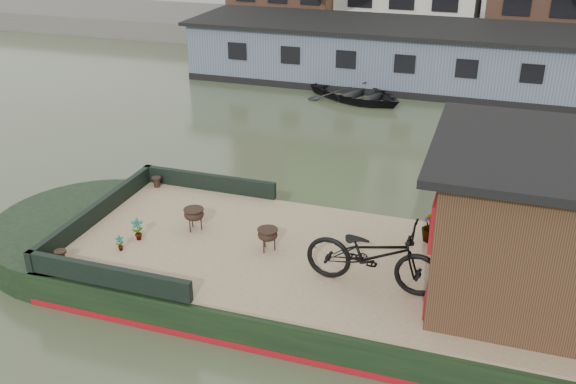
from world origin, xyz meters
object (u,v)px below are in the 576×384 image
(potted_plant_a, at_px, (137,230))
(dinghy, at_px, (357,90))
(bicycle, at_px, (373,254))
(brazier_rear, at_px, (194,219))
(cabin, at_px, (562,226))
(brazier_front, at_px, (268,240))

(potted_plant_a, xyz_separation_m, dinghy, (1.35, 11.84, -0.50))
(bicycle, xyz_separation_m, potted_plant_a, (-4.30, 0.14, -0.36))
(brazier_rear, height_order, dinghy, brazier_rear)
(cabin, relative_size, brazier_front, 9.65)
(cabin, relative_size, brazier_rear, 9.34)
(cabin, distance_m, brazier_front, 4.74)
(dinghy, bearing_deg, brazier_rear, -157.58)
(bicycle, bearing_deg, brazier_rear, 79.45)
(potted_plant_a, bearing_deg, brazier_front, 9.49)
(potted_plant_a, distance_m, brazier_front, 2.38)
(potted_plant_a, xyz_separation_m, brazier_front, (2.35, 0.39, -0.00))
(brazier_front, distance_m, dinghy, 11.50)
(bicycle, height_order, dinghy, bicycle)
(bicycle, bearing_deg, brazier_front, 77.31)
(brazier_front, bearing_deg, brazier_rear, 169.72)
(bicycle, distance_m, potted_plant_a, 4.31)
(dinghy, bearing_deg, brazier_front, -149.77)
(bicycle, xyz_separation_m, dinghy, (-2.94, 11.97, -0.87))
(bicycle, xyz_separation_m, brazier_rear, (-3.50, 0.81, -0.36))
(brazier_front, height_order, brazier_rear, brazier_rear)
(brazier_front, distance_m, brazier_rear, 1.57)
(cabin, xyz_separation_m, dinghy, (-5.62, 11.38, -1.52))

